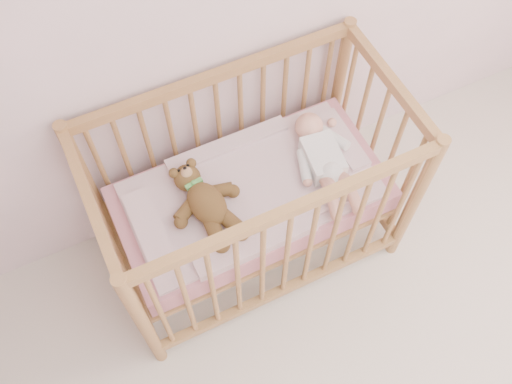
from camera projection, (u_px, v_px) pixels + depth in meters
crib at (251, 197)px, 2.61m from camera, size 1.36×0.76×1.00m
mattress at (251, 198)px, 2.62m from camera, size 1.22×0.62×0.13m
blanket at (251, 190)px, 2.56m from camera, size 1.10×0.58×0.06m
baby at (323, 156)px, 2.56m from camera, size 0.35×0.62×0.14m
teddy_bear at (207, 203)px, 2.43m from camera, size 0.41×0.53×0.13m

